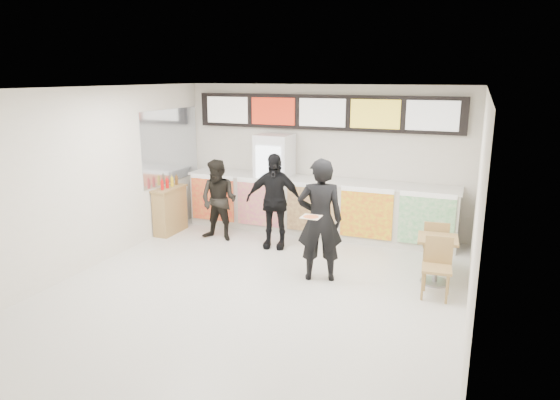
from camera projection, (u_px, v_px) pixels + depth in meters
The scene contains 15 objects.
floor at pixel (254, 292), 7.51m from camera, with size 7.00×7.00×0.00m, color beige.
ceiling at pixel (251, 88), 6.78m from camera, with size 7.00×7.00×0.00m, color white.
wall_back at pixel (323, 159), 10.30m from camera, with size 6.00×6.00×0.00m, color silver.
wall_left at pixel (87, 180), 8.22m from camera, with size 7.00×7.00×0.00m, color silver.
wall_right at pixel (476, 217), 6.07m from camera, with size 7.00×7.00×0.00m, color silver.
service_counter at pixel (316, 207), 10.16m from camera, with size 5.56×0.77×1.14m.
menu_board at pixel (323, 112), 9.99m from camera, with size 5.50×0.14×0.70m.
drinks_fridge at pixel (274, 182), 10.40m from camera, with size 0.70×0.67×2.00m.
mirror_panel at pixel (171, 146), 10.36m from camera, with size 0.01×2.00×1.50m, color #B2B7BF.
customer_main at pixel (320, 220), 7.77m from camera, with size 0.71×0.47×1.96m, color black.
customer_left at pixel (219, 200), 9.73m from camera, with size 0.78×0.61×1.60m, color black.
customer_mid at pixel (274, 201), 9.28m from camera, with size 1.05×0.44×1.80m, color black.
pizza_slice at pixel (311, 216), 7.33m from camera, with size 0.36×0.36×0.02m.
cafe_table at pixel (437, 252), 7.72m from camera, with size 0.65×1.54×0.89m.
condiment_ledge at pixel (170, 210), 10.25m from camera, with size 0.35×0.85×1.14m.
Camera 1 is at (2.93, -6.31, 3.17)m, focal length 32.00 mm.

